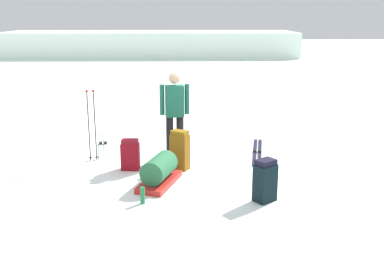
{
  "coord_description": "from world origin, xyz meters",
  "views": [
    {
      "loc": [
        -0.29,
        -8.29,
        2.79
      ],
      "look_at": [
        0.0,
        0.0,
        0.7
      ],
      "focal_mm": 42.54,
      "sensor_mm": 36.0,
      "label": 1
    }
  ],
  "objects_px": {
    "ski_pair_near": "(257,152)",
    "backpack_bright": "(180,150)",
    "gear_sled": "(159,171)",
    "thermos_bottle": "(143,195)",
    "ski_pair_far": "(103,144)",
    "backpack_small_spare": "(265,181)",
    "skier_standing": "(175,111)",
    "backpack_large_dark": "(130,155)",
    "ski_poles_planted_near": "(92,122)"
  },
  "relations": [
    {
      "from": "ski_pair_near",
      "to": "backpack_bright",
      "type": "height_order",
      "value": "backpack_bright"
    },
    {
      "from": "gear_sled",
      "to": "thermos_bottle",
      "type": "xyz_separation_m",
      "value": [
        -0.22,
        -0.78,
        -0.09
      ]
    },
    {
      "from": "ski_pair_far",
      "to": "backpack_small_spare",
      "type": "relative_size",
      "value": 3.0
    },
    {
      "from": "skier_standing",
      "to": "backpack_large_dark",
      "type": "xyz_separation_m",
      "value": [
        -0.81,
        -0.61,
        -0.68
      ]
    },
    {
      "from": "backpack_large_dark",
      "to": "gear_sled",
      "type": "height_order",
      "value": "backpack_large_dark"
    },
    {
      "from": "backpack_large_dark",
      "to": "backpack_bright",
      "type": "relative_size",
      "value": 0.78
    },
    {
      "from": "ski_poles_planted_near",
      "to": "backpack_small_spare",
      "type": "bearing_deg",
      "value": -34.84
    },
    {
      "from": "ski_pair_far",
      "to": "backpack_bright",
      "type": "height_order",
      "value": "backpack_bright"
    },
    {
      "from": "ski_poles_planted_near",
      "to": "gear_sled",
      "type": "relative_size",
      "value": 1.22
    },
    {
      "from": "skier_standing",
      "to": "ski_pair_far",
      "type": "xyz_separation_m",
      "value": [
        -1.57,
        1.03,
        -0.94
      ]
    },
    {
      "from": "backpack_bright",
      "to": "backpack_small_spare",
      "type": "xyz_separation_m",
      "value": [
        1.27,
        -1.49,
        -0.03
      ]
    },
    {
      "from": "backpack_small_spare",
      "to": "ski_poles_planted_near",
      "type": "height_order",
      "value": "ski_poles_planted_near"
    },
    {
      "from": "ski_pair_near",
      "to": "skier_standing",
      "type": "bearing_deg",
      "value": -168.07
    },
    {
      "from": "ski_pair_near",
      "to": "gear_sled",
      "type": "bearing_deg",
      "value": -138.47
    },
    {
      "from": "ski_pair_near",
      "to": "gear_sled",
      "type": "height_order",
      "value": "gear_sled"
    },
    {
      "from": "backpack_large_dark",
      "to": "backpack_bright",
      "type": "bearing_deg",
      "value": -0.4
    },
    {
      "from": "ski_pair_far",
      "to": "backpack_large_dark",
      "type": "height_order",
      "value": "backpack_large_dark"
    },
    {
      "from": "ski_pair_far",
      "to": "gear_sled",
      "type": "relative_size",
      "value": 1.73
    },
    {
      "from": "gear_sled",
      "to": "thermos_bottle",
      "type": "distance_m",
      "value": 0.81
    },
    {
      "from": "ski_pair_far",
      "to": "gear_sled",
      "type": "distance_m",
      "value": 2.74
    },
    {
      "from": "skier_standing",
      "to": "ski_poles_planted_near",
      "type": "xyz_separation_m",
      "value": [
        -1.58,
        -0.06,
        -0.19
      ]
    },
    {
      "from": "backpack_large_dark",
      "to": "thermos_bottle",
      "type": "bearing_deg",
      "value": -77.92
    },
    {
      "from": "ski_pair_far",
      "to": "skier_standing",
      "type": "bearing_deg",
      "value": -33.25
    },
    {
      "from": "ski_poles_planted_near",
      "to": "thermos_bottle",
      "type": "xyz_separation_m",
      "value": [
        1.1,
        -2.08,
        -0.64
      ]
    },
    {
      "from": "thermos_bottle",
      "to": "backpack_large_dark",
      "type": "bearing_deg",
      "value": 102.08
    },
    {
      "from": "ski_poles_planted_near",
      "to": "gear_sled",
      "type": "distance_m",
      "value": 1.93
    },
    {
      "from": "backpack_bright",
      "to": "ski_pair_far",
      "type": "bearing_deg",
      "value": 135.15
    },
    {
      "from": "ski_pair_near",
      "to": "backpack_large_dark",
      "type": "relative_size",
      "value": 3.21
    },
    {
      "from": "skier_standing",
      "to": "backpack_small_spare",
      "type": "distance_m",
      "value": 2.59
    },
    {
      "from": "gear_sled",
      "to": "backpack_small_spare",
      "type": "bearing_deg",
      "value": -24.53
    },
    {
      "from": "ski_pair_near",
      "to": "gear_sled",
      "type": "xyz_separation_m",
      "value": [
        -1.95,
        -1.72,
        0.21
      ]
    },
    {
      "from": "ski_pair_near",
      "to": "thermos_bottle",
      "type": "height_order",
      "value": "thermos_bottle"
    },
    {
      "from": "backpack_small_spare",
      "to": "thermos_bottle",
      "type": "relative_size",
      "value": 2.53
    },
    {
      "from": "ski_pair_near",
      "to": "backpack_small_spare",
      "type": "xyz_separation_m",
      "value": [
        -0.32,
        -2.47,
        0.31
      ]
    },
    {
      "from": "skier_standing",
      "to": "ski_pair_near",
      "type": "xyz_separation_m",
      "value": [
        1.69,
        0.36,
        -0.94
      ]
    },
    {
      "from": "ski_pair_near",
      "to": "backpack_bright",
      "type": "bearing_deg",
      "value": -148.64
    },
    {
      "from": "ski_pair_far",
      "to": "gear_sled",
      "type": "xyz_separation_m",
      "value": [
        1.31,
        -2.39,
        0.21
      ]
    },
    {
      "from": "gear_sled",
      "to": "thermos_bottle",
      "type": "bearing_deg",
      "value": -106.05
    },
    {
      "from": "backpack_large_dark",
      "to": "ski_poles_planted_near",
      "type": "relative_size",
      "value": 0.41
    },
    {
      "from": "ski_pair_near",
      "to": "thermos_bottle",
      "type": "distance_m",
      "value": 3.31
    },
    {
      "from": "backpack_bright",
      "to": "skier_standing",
      "type": "bearing_deg",
      "value": 98.11
    },
    {
      "from": "ski_pair_far",
      "to": "ski_poles_planted_near",
      "type": "xyz_separation_m",
      "value": [
        -0.01,
        -1.09,
        0.75
      ]
    },
    {
      "from": "ski_pair_near",
      "to": "gear_sled",
      "type": "distance_m",
      "value": 2.61
    },
    {
      "from": "backpack_large_dark",
      "to": "ski_pair_far",
      "type": "bearing_deg",
      "value": 114.72
    },
    {
      "from": "ski_pair_near",
      "to": "ski_poles_planted_near",
      "type": "relative_size",
      "value": 1.32
    },
    {
      "from": "ski_pair_far",
      "to": "backpack_large_dark",
      "type": "bearing_deg",
      "value": -65.28
    },
    {
      "from": "backpack_large_dark",
      "to": "backpack_bright",
      "type": "xyz_separation_m",
      "value": [
        0.9,
        -0.01,
        0.08
      ]
    },
    {
      "from": "backpack_bright",
      "to": "gear_sled",
      "type": "relative_size",
      "value": 0.64
    },
    {
      "from": "ski_pair_near",
      "to": "ski_pair_far",
      "type": "xyz_separation_m",
      "value": [
        -3.25,
        0.67,
        -0.0
      ]
    },
    {
      "from": "backpack_small_spare",
      "to": "ski_poles_planted_near",
      "type": "distance_m",
      "value": 3.61
    }
  ]
}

